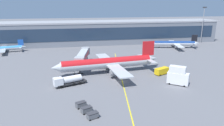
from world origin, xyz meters
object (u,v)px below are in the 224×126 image
fuel_tanker (68,81)px  baggage_cart_1 (86,110)px  main_airliner (108,63)px  commuter_jet_far (175,43)px  lavatory_truck (162,71)px  commuter_jet_near (2,49)px  baggage_cart_0 (93,115)px  catering_lift (178,76)px  baggage_cart_2 (81,105)px

fuel_tanker → baggage_cart_1: (4.56, -18.71, -0.96)m
main_airliner → commuter_jet_far: size_ratio=1.44×
lavatory_truck → baggage_cart_1: lavatory_truck is taller
main_airliner → baggage_cart_1: bearing=-110.0°
main_airliner → commuter_jet_near: 68.46m
baggage_cart_0 → baggage_cart_1: size_ratio=1.00×
baggage_cart_0 → catering_lift: bearing=27.7°
catering_lift → commuter_jet_far: bearing=63.6°
commuter_jet_far → lavatory_truck: bearing=-122.2°
fuel_tanker → main_airliner: bearing=34.4°
fuel_tanker → baggage_cart_0: bearing=-75.1°
main_airliner → baggage_cart_2: 28.84m
baggage_cart_2 → commuter_jet_near: 81.65m
baggage_cart_2 → catering_lift: bearing=16.8°
main_airliner → baggage_cart_0: 33.56m
commuter_jet_far → baggage_cart_2: bearing=-132.5°
main_airliner → commuter_jet_near: bearing=138.5°
fuel_tanker → lavatory_truck: bearing=7.9°
main_airliner → baggage_cart_1: main_airliner is taller
main_airliner → catering_lift: main_airliner is taller
baggage_cart_0 → commuter_jet_far: 91.60m
catering_lift → commuter_jet_far: 62.13m
main_airliner → baggage_cart_0: main_airliner is taller
commuter_jet_far → commuter_jet_near: size_ratio=1.18×
baggage_cart_0 → commuter_jet_far: commuter_jet_far is taller
main_airliner → commuter_jet_far: (48.05, 39.26, -1.14)m
baggage_cart_0 → baggage_cart_1: same height
fuel_tanker → commuter_jet_near: (-36.08, 55.74, 0.58)m
fuel_tanker → baggage_cart_2: fuel_tanker is taller
lavatory_truck → baggage_cart_2: lavatory_truck is taller
lavatory_truck → baggage_cart_2: size_ratio=2.06×
catering_lift → commuter_jet_near: size_ratio=0.28×
catering_lift → commuter_jet_near: commuter_jet_near is taller
baggage_cart_1 → commuter_jet_far: 90.09m
commuter_jet_far → commuter_jet_near: (-99.29, 6.10, -0.54)m
baggage_cart_0 → lavatory_truck: bearing=42.2°
baggage_cart_1 → commuter_jet_near: bearing=118.6°
baggage_cart_0 → baggage_cart_2: (-2.40, 5.93, 0.00)m
catering_lift → commuter_jet_far: size_ratio=0.23×
main_airliner → baggage_cart_2: main_airliner is taller
lavatory_truck → commuter_jet_far: bearing=57.8°
baggage_cart_0 → fuel_tanker: bearing=104.9°
main_airliner → baggage_cart_1: size_ratio=14.05×
fuel_tanker → lavatory_truck: 35.35m
main_airliner → commuter_jet_near: size_ratio=1.70×
fuel_tanker → baggage_cart_1: 19.28m
main_airliner → commuter_jet_near: (-51.24, 45.36, -1.68)m
fuel_tanker → catering_lift: 36.09m
fuel_tanker → commuter_jet_near: size_ratio=0.44×
baggage_cart_1 → lavatory_truck: bearing=37.7°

